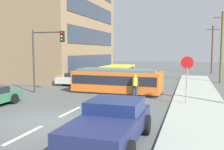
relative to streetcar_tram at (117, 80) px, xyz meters
name	(u,v)px	position (x,y,z in m)	size (l,w,h in m)	color
ground_plane	(113,90)	(-0.68, 1.15, -1.00)	(120.00, 120.00, 0.00)	#4C504F
sidewalk_curb_right	(198,104)	(6.12, -2.85, -0.93)	(3.20, 36.00, 0.14)	#949D91
lane_stripe_0	(24,135)	(-0.68, -10.85, -0.99)	(0.16, 2.40, 0.01)	silver
lane_stripe_1	(70,112)	(-0.68, -6.85, -0.99)	(0.16, 2.40, 0.01)	silver
lane_stripe_2	(96,99)	(-0.68, -2.85, -0.99)	(0.16, 2.40, 0.01)	silver
lane_stripe_3	(127,83)	(-0.68, 6.00, -0.99)	(0.16, 2.40, 0.01)	silver
lane_stripe_4	(139,77)	(-0.68, 12.00, -0.99)	(0.16, 2.40, 0.01)	silver
streetcar_tram	(117,80)	(0.00, 0.00, 0.00)	(7.09, 2.70, 1.93)	orange
city_bus	(118,73)	(-1.63, 5.83, 0.06)	(2.65, 5.54, 1.83)	gold
pedestrian_crossing	(135,84)	(1.81, -1.54, -0.05)	(0.47, 0.36, 1.67)	#18374D
pickup_truck_parked	(111,123)	(2.95, -10.76, -0.20)	(2.28, 5.00, 1.55)	#1D254E
parked_sedan_mid	(74,78)	(-5.83, 3.96, -0.37)	(2.16, 4.38, 1.19)	silver
parked_sedan_far	(95,73)	(-5.85, 9.84, -0.37)	(2.12, 4.22, 1.19)	silver
stop_sign	(187,70)	(5.39, -3.13, 1.20)	(0.76, 0.07, 2.88)	gray
traffic_light_mast	(45,49)	(-5.31, -1.94, 2.51)	(2.83, 0.33, 5.00)	#333333
utility_pole_mid	(222,46)	(8.62, 9.15, 2.89)	(1.80, 0.24, 7.41)	brown
utility_pole_far	(212,49)	(8.61, 20.62, 2.74)	(1.80, 0.24, 7.11)	brown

